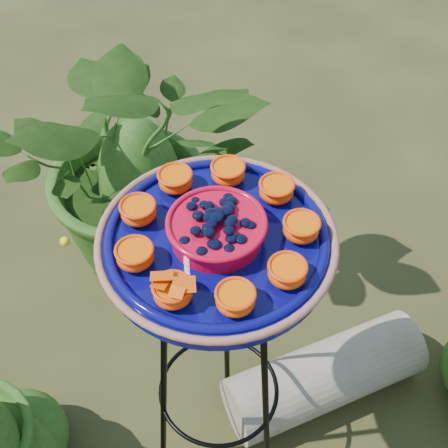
{
  "coord_description": "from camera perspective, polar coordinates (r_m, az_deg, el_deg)",
  "views": [
    {
      "loc": [
        0.27,
        -0.6,
        1.83
      ],
      "look_at": [
        -0.07,
        0.11,
        0.94
      ],
      "focal_mm": 50.0,
      "sensor_mm": 36.0,
      "label": 1
    }
  ],
  "objects": [
    {
      "name": "feeder_dish",
      "position": [
        1.19,
        -0.67,
        -1.34
      ],
      "size": [
        0.56,
        0.56,
        0.1
      ],
      "rotation": [
        0.0,
        0.0,
        0.31
      ],
      "color": "#07085B",
      "rests_on": "tripod_stand"
    },
    {
      "name": "shrub_back_left",
      "position": [
        2.07,
        -8.0,
        6.18
      ],
      "size": [
        1.07,
        1.03,
        0.92
      ],
      "primitive_type": "imported",
      "rotation": [
        0.0,
        0.0,
        0.52
      ],
      "color": "#204712",
      "rests_on": "ground"
    },
    {
      "name": "tripod_stand",
      "position": [
        1.51,
        -0.54,
        -10.91
      ],
      "size": [
        0.4,
        0.4,
        0.88
      ],
      "rotation": [
        0.0,
        0.0,
        0.31
      ],
      "color": "black",
      "rests_on": "ground"
    },
    {
      "name": "driftwood_log",
      "position": [
        1.98,
        9.18,
        -13.52
      ],
      "size": [
        0.55,
        0.59,
        0.2
      ],
      "primitive_type": "cylinder",
      "rotation": [
        0.0,
        1.57,
        0.86
      ],
      "color": "gray",
      "rests_on": "ground"
    }
  ]
}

